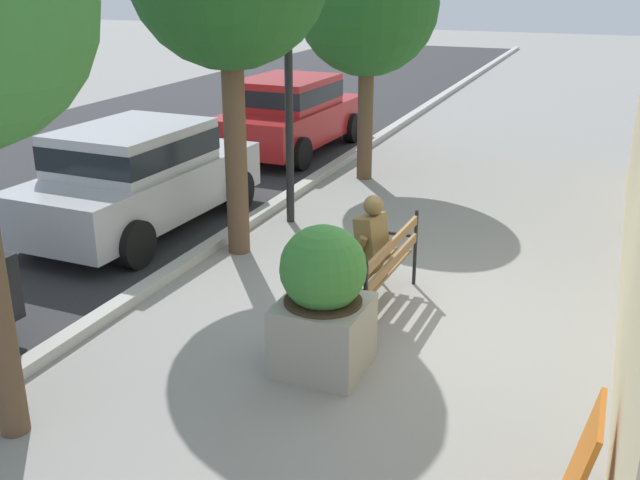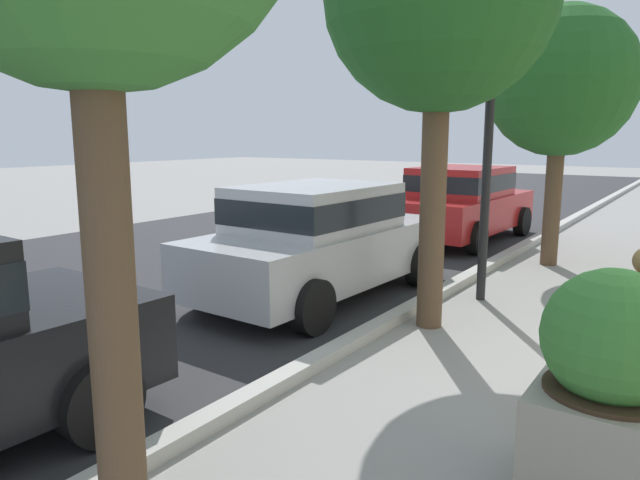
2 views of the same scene
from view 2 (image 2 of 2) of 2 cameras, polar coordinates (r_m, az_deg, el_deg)
The scene contains 8 objects.
street_surface at distance 9.44m, azimuth -21.58°, elevation -4.07°, with size 60.00×9.00×0.01m, color #2D2D30.
curb_stone at distance 6.29m, azimuth 3.12°, elevation -9.83°, with size 60.00×0.20×0.12m, color #B2AFA8.
bronze_statue_seated at distance 5.35m, azimuth 27.25°, elevation -7.77°, with size 0.75×0.80×1.37m.
concrete_planter at distance 3.99m, azimuth 26.26°, elevation -12.89°, with size 0.83×0.83×1.45m.
street_tree_far_corner at distance 10.70m, azimuth 22.43°, elevation 13.99°, with size 2.45×2.45×4.31m.
parked_car_silver at distance 7.96m, azimuth -0.11°, elevation 0.26°, with size 4.16×2.03×1.56m.
parked_car_red at distance 12.69m, azimuth 13.68°, elevation 3.70°, with size 4.16×2.03×1.56m.
lamp_post at distance 8.04m, azimuth 16.23°, elevation 12.21°, with size 0.32×0.32×3.90m.
Camera 2 is at (-5.07, -0.15, 2.22)m, focal length 32.83 mm.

